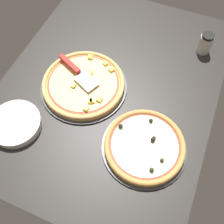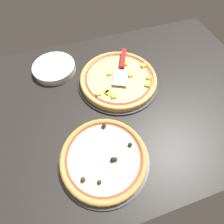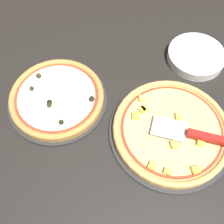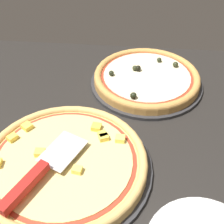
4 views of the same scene
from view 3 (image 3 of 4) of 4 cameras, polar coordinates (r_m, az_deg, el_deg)
ground_plane at (r=85.20cm, az=6.43°, el=-9.51°), size 125.85×96.52×3.60cm
pizza_pan_front at (r=87.45cm, az=12.51°, el=-4.30°), size 39.82×39.82×1.00cm
pizza_front at (r=85.61cm, az=12.76°, el=-3.71°), size 37.43×37.43×3.64cm
pizza_pan_back at (r=93.22cm, az=-11.71°, el=2.51°), size 34.42×34.42×1.00cm
pizza_back at (r=91.51cm, az=-11.93°, el=3.19°), size 32.36×32.36×4.22cm
serving_spatula at (r=83.83cm, az=18.39°, el=-4.70°), size 13.95×23.42×2.00cm
plate_stack at (r=106.71cm, az=17.81°, el=11.50°), size 21.54×21.54×3.50cm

